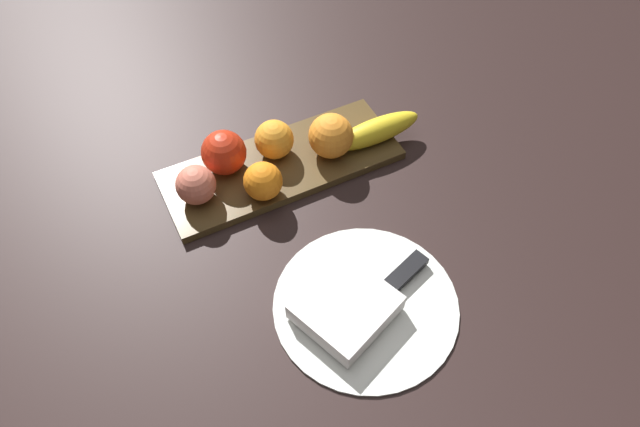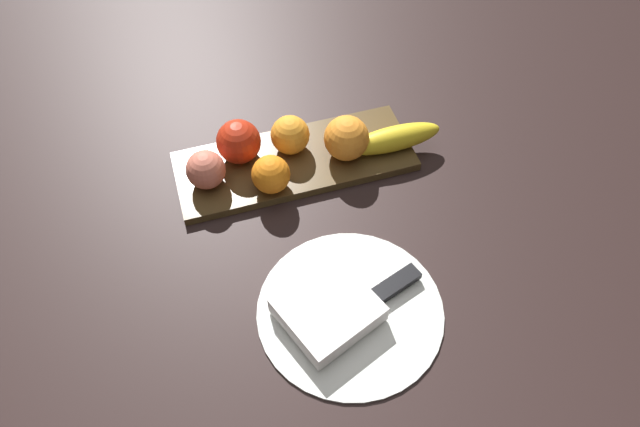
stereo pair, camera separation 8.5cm
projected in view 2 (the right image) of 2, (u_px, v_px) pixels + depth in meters
ground_plane at (272, 181)px, 0.95m from camera, size 2.40×2.40×0.00m
fruit_tray at (295, 161)px, 0.97m from camera, size 0.39×0.15×0.01m
apple at (239, 142)px, 0.93m from camera, size 0.07×0.07×0.07m
banana at (395, 140)px, 0.96m from camera, size 0.16×0.04×0.04m
orange_near_apple at (290, 135)px, 0.95m from camera, size 0.06×0.06×0.06m
orange_near_banana at (346, 138)px, 0.94m from camera, size 0.07×0.07×0.07m
orange_center at (271, 174)px, 0.90m from camera, size 0.06×0.06×0.06m
peach at (206, 170)px, 0.90m from camera, size 0.06×0.06×0.06m
dinner_plate at (350, 310)px, 0.81m from camera, size 0.26×0.26×0.01m
folded_napkin at (328, 310)px, 0.78m from camera, size 0.15×0.15×0.03m
knife at (383, 293)px, 0.81m from camera, size 0.18×0.08×0.01m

